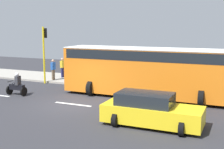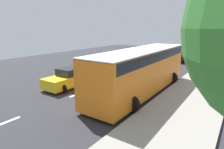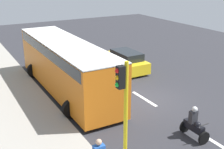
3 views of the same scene
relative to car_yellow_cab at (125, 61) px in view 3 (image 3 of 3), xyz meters
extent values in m
cube|color=#2D2D33|center=(1.85, 5.24, -0.76)|extent=(40.00, 60.00, 0.10)
cube|color=#9E998E|center=(8.85, 5.24, -0.64)|extent=(4.00, 60.00, 0.15)
cube|color=white|center=(1.85, -6.76, -0.71)|extent=(0.20, 2.40, 0.01)
cube|color=white|center=(1.85, -0.76, -0.71)|extent=(0.20, 2.40, 0.01)
cube|color=white|center=(1.85, 5.24, -0.71)|extent=(0.20, 2.40, 0.01)
cube|color=yellow|center=(0.00, -0.09, -0.15)|extent=(1.75, 4.54, 0.80)
cube|color=#1E2328|center=(0.00, 0.28, 0.53)|extent=(1.47, 2.54, 0.56)
cylinder|color=black|center=(0.77, -1.58, -0.39)|extent=(0.64, 0.22, 0.64)
cylinder|color=black|center=(-0.77, -1.58, -0.39)|extent=(0.64, 0.22, 0.64)
cylinder|color=black|center=(0.77, 1.41, -0.39)|extent=(0.64, 0.22, 0.64)
cylinder|color=black|center=(-0.77, 1.41, -0.39)|extent=(0.64, 0.22, 0.64)
cube|color=orange|center=(5.39, 1.80, 0.94)|extent=(2.50, 11.00, 2.90)
cube|color=black|center=(5.39, 1.80, 2.04)|extent=(2.52, 10.56, 0.60)
cube|color=white|center=(5.39, 1.80, 2.41)|extent=(2.50, 11.00, 0.08)
cylinder|color=black|center=(4.29, 5.32, -0.21)|extent=(1.00, 0.30, 1.00)
cylinder|color=black|center=(6.49, 5.32, -0.21)|extent=(1.00, 0.30, 1.00)
cylinder|color=black|center=(4.29, -1.72, -0.21)|extent=(1.00, 0.30, 1.00)
cylinder|color=black|center=(6.49, -1.72, -0.21)|extent=(1.00, 0.30, 1.00)
cylinder|color=black|center=(2.39, 10.51, -0.41)|extent=(0.60, 0.10, 0.60)
cylinder|color=black|center=(2.39, 9.31, -0.41)|extent=(0.60, 0.10, 0.60)
cube|color=black|center=(2.39, 9.86, -0.16)|extent=(0.28, 1.10, 0.36)
sphere|color=black|center=(2.39, 10.06, 0.02)|extent=(0.32, 0.32, 0.32)
cylinder|color=black|center=(2.39, 10.41, 0.19)|extent=(0.55, 0.04, 0.04)
cube|color=#333338|center=(2.39, 9.76, 0.29)|extent=(0.36, 0.24, 0.60)
sphere|color=silver|center=(2.39, 9.81, 0.69)|extent=(0.26, 0.26, 0.26)
sphere|color=tan|center=(7.56, 10.55, 1.02)|extent=(0.22, 0.22, 0.22)
cylinder|color=yellow|center=(6.60, 10.71, 1.54)|extent=(0.14, 0.14, 4.50)
cube|color=black|center=(6.82, 10.71, 3.29)|extent=(0.24, 0.24, 0.76)
sphere|color=red|center=(6.94, 10.71, 3.53)|extent=(0.16, 0.16, 0.16)
sphere|color=#F2A50C|center=(6.94, 10.71, 3.29)|extent=(0.16, 0.16, 0.16)
sphere|color=green|center=(6.94, 10.71, 3.05)|extent=(0.16, 0.16, 0.16)
camera|label=1|loc=(-12.88, -3.72, 3.82)|focal=48.06mm
camera|label=2|loc=(11.23, -10.48, 3.94)|focal=30.64mm
camera|label=3|loc=(11.45, 18.39, 6.55)|focal=47.61mm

